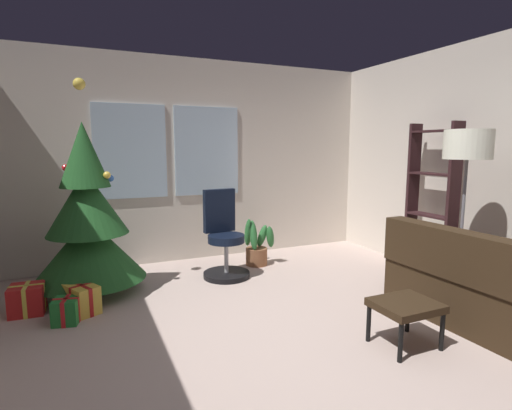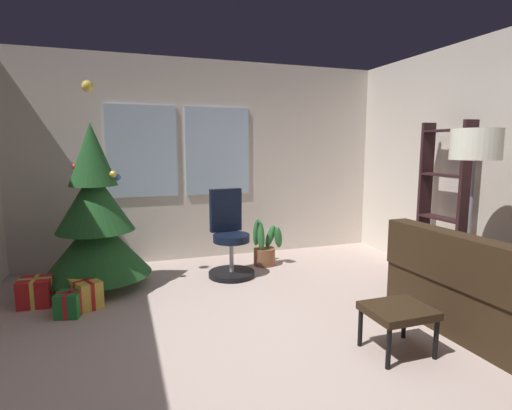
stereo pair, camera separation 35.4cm
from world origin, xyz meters
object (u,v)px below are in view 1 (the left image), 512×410
object	(u,v)px
bookshelf	(431,210)
floor_lamp	(467,153)
footstool	(406,308)
gift_box_green	(66,311)
gift_box_red	(27,299)
holiday_tree	(88,224)
gift_box_gold	(82,299)
office_chair	(224,243)
potted_plant	(257,247)

from	to	relation	value
bookshelf	floor_lamp	xyz separation A→B (m)	(-0.43, -0.77, 0.68)
footstool	gift_box_green	bearing A→B (deg)	147.84
floor_lamp	footstool	bearing A→B (deg)	-158.79
footstool	gift_box_green	world-z (taller)	footstool
gift_box_green	gift_box_red	bearing A→B (deg)	132.20
holiday_tree	gift_box_red	size ratio (longest dim) A/B	7.19
footstool	gift_box_gold	bearing A→B (deg)	143.31
gift_box_gold	holiday_tree	bearing A→B (deg)	78.99
office_chair	floor_lamp	size ratio (longest dim) A/B	0.61
gift_box_green	bookshelf	distance (m)	4.08
bookshelf	potted_plant	world-z (taller)	bookshelf
footstool	gift_box_red	distance (m)	3.40
gift_box_green	potted_plant	bearing A→B (deg)	22.18
gift_box_gold	office_chair	size ratio (longest dim) A/B	0.38
gift_box_red	bookshelf	xyz separation A→B (m)	(4.34, -0.72, 0.68)
bookshelf	floor_lamp	distance (m)	1.11
holiday_tree	gift_box_gold	world-z (taller)	holiday_tree
footstool	bookshelf	size ratio (longest dim) A/B	0.26
footstool	bookshelf	bearing A→B (deg)	37.78
gift_box_green	floor_lamp	bearing A→B (deg)	-17.30
gift_box_gold	footstool	bearing A→B (deg)	-36.69
footstool	floor_lamp	size ratio (longest dim) A/B	0.28
gift_box_red	gift_box_gold	size ratio (longest dim) A/B	0.78
holiday_tree	office_chair	xyz separation A→B (m)	(1.50, -0.02, -0.34)
footstool	gift_box_red	world-z (taller)	footstool
footstool	gift_box_green	distance (m)	2.91
gift_box_gold	gift_box_green	bearing A→B (deg)	-124.60
gift_box_red	holiday_tree	bearing A→B (deg)	28.83
gift_box_gold	bookshelf	bearing A→B (deg)	-7.86
gift_box_red	office_chair	xyz separation A→B (m)	(2.07, 0.29, 0.28)
footstool	bookshelf	distance (m)	2.02
gift_box_gold	floor_lamp	xyz separation A→B (m)	(3.44, -1.30, 1.37)
office_chair	floor_lamp	xyz separation A→B (m)	(1.84, -1.78, 1.09)
gift_box_green	gift_box_gold	bearing A→B (deg)	55.40
gift_box_red	gift_box_green	size ratio (longest dim) A/B	1.18
office_chair	potted_plant	xyz separation A→B (m)	(0.55, 0.26, -0.18)
footstool	gift_box_gold	world-z (taller)	footstool
footstool	potted_plant	size ratio (longest dim) A/B	0.76
gift_box_green	footstool	bearing A→B (deg)	-32.16
office_chair	floor_lamp	distance (m)	2.78
holiday_tree	bookshelf	size ratio (longest dim) A/B	1.22
footstool	office_chair	size ratio (longest dim) A/B	0.45
holiday_tree	office_chair	distance (m)	1.54
potted_plant	floor_lamp	bearing A→B (deg)	-57.91
gift_box_green	bookshelf	world-z (taller)	bookshelf
gift_box_green	office_chair	distance (m)	1.88
footstool	gift_box_gold	size ratio (longest dim) A/B	1.20
gift_box_red	gift_box_green	world-z (taller)	gift_box_red
gift_box_red	office_chair	world-z (taller)	office_chair
holiday_tree	gift_box_red	distance (m)	0.90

